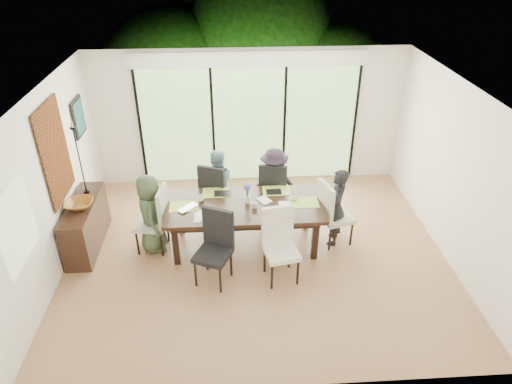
{
  "coord_description": "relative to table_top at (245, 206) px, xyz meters",
  "views": [
    {
      "loc": [
        -0.39,
        -5.87,
        4.62
      ],
      "look_at": [
        0.0,
        0.25,
        1.0
      ],
      "focal_mm": 32.0,
      "sensor_mm": 36.0,
      "label": 1
    }
  ],
  "objects": [
    {
      "name": "floor",
      "position": [
        0.18,
        -0.25,
        -0.75
      ],
      "size": [
        6.0,
        5.0,
        0.01
      ],
      "primitive_type": "cube",
      "color": "brown",
      "rests_on": "ground"
    },
    {
      "name": "ceiling",
      "position": [
        0.18,
        -0.25,
        1.96
      ],
      "size": [
        6.0,
        5.0,
        0.01
      ],
      "primitive_type": "cube",
      "color": "white",
      "rests_on": "wall_back"
    },
    {
      "name": "wall_back",
      "position": [
        0.18,
        2.26,
        0.6
      ],
      "size": [
        6.0,
        0.02,
        2.7
      ],
      "primitive_type": "cube",
      "color": "white",
      "rests_on": "floor"
    },
    {
      "name": "wall_front",
      "position": [
        0.18,
        -2.76,
        0.6
      ],
      "size": [
        6.0,
        0.02,
        2.7
      ],
      "primitive_type": "cube",
      "color": "white",
      "rests_on": "floor"
    },
    {
      "name": "wall_left",
      "position": [
        -2.83,
        -0.25,
        0.6
      ],
      "size": [
        0.02,
        5.0,
        2.7
      ],
      "primitive_type": "cube",
      "color": "beige",
      "rests_on": "floor"
    },
    {
      "name": "wall_right",
      "position": [
        3.19,
        -0.25,
        0.6
      ],
      "size": [
        0.02,
        5.0,
        2.7
      ],
      "primitive_type": "cube",
      "color": "beige",
      "rests_on": "floor"
    },
    {
      "name": "glass_doors",
      "position": [
        0.18,
        2.22,
        0.45
      ],
      "size": [
        4.2,
        0.02,
        2.3
      ],
      "primitive_type": "cube",
      "color": "#598C3F",
      "rests_on": "wall_back"
    },
    {
      "name": "blinds_header",
      "position": [
        0.18,
        2.21,
        1.75
      ],
      "size": [
        4.4,
        0.06,
        0.28
      ],
      "primitive_type": "cube",
      "color": "white",
      "rests_on": "wall_back"
    },
    {
      "name": "mullion_a",
      "position": [
        -1.92,
        2.21,
        0.45
      ],
      "size": [
        0.05,
        0.04,
        2.3
      ],
      "primitive_type": "cube",
      "color": "black",
      "rests_on": "wall_back"
    },
    {
      "name": "mullion_b",
      "position": [
        -0.52,
        2.21,
        0.45
      ],
      "size": [
        0.05,
        0.04,
        2.3
      ],
      "primitive_type": "cube",
      "color": "black",
      "rests_on": "wall_back"
    },
    {
      "name": "mullion_c",
      "position": [
        0.88,
        2.21,
        0.45
      ],
      "size": [
        0.05,
        0.04,
        2.3
      ],
      "primitive_type": "cube",
      "color": "black",
      "rests_on": "wall_back"
    },
    {
      "name": "mullion_d",
      "position": [
        2.28,
        2.21,
        0.45
      ],
      "size": [
        0.05,
        0.04,
        2.3
      ],
      "primitive_type": "cube",
      "color": "black",
      "rests_on": "wall_back"
    },
    {
      "name": "side_window",
      "position": [
        -2.79,
        -1.45,
        0.75
      ],
      "size": [
        0.02,
        0.9,
        1.0
      ],
      "primitive_type": "cube",
      "color": "#8CAD7F",
      "rests_on": "wall_left"
    },
    {
      "name": "deck",
      "position": [
        0.18,
        3.15,
        -0.8
      ],
      "size": [
        6.0,
        1.8,
        0.1
      ],
      "primitive_type": "cube",
      "color": "brown",
      "rests_on": "ground"
    },
    {
      "name": "rail_top",
      "position": [
        0.18,
        3.95,
        -0.2
      ],
      "size": [
        6.0,
        0.08,
        0.06
      ],
      "primitive_type": "cube",
      "color": "brown",
      "rests_on": "deck"
    },
    {
      "name": "foliage_left",
      "position": [
        -1.62,
        4.95,
        0.69
      ],
      "size": [
        3.2,
        3.2,
        3.2
      ],
      "primitive_type": "sphere",
      "color": "#14380F",
      "rests_on": "ground"
    },
    {
      "name": "foliage_mid",
      "position": [
        0.58,
        5.55,
        1.05
      ],
      "size": [
        4.0,
        4.0,
        4.0
      ],
      "primitive_type": "sphere",
      "color": "#14380F",
      "rests_on": "ground"
    },
    {
      "name": "foliage_right",
      "position": [
        2.38,
        4.75,
        0.51
      ],
      "size": [
        2.8,
        2.8,
        2.8
      ],
      "primitive_type": "sphere",
      "color": "#14380F",
      "rests_on": "ground"
    },
    {
      "name": "foliage_far",
      "position": [
        -0.42,
        6.25,
        0.87
      ],
      "size": [
        3.6,
        3.6,
        3.6
      ],
      "primitive_type": "sphere",
      "color": "#14380F",
      "rests_on": "ground"
    },
    {
      "name": "table_top",
      "position": [
        0.0,
        0.0,
        0.0
      ],
      "size": [
        2.49,
        1.14,
        0.06
      ],
      "primitive_type": "cube",
      "color": "black",
      "rests_on": "floor"
    },
    {
      "name": "table_apron",
      "position": [
        0.0,
        -0.0,
        -0.09
      ],
      "size": [
        2.28,
        0.93,
        0.1
      ],
      "primitive_type": "cube",
      "color": "black",
      "rests_on": "floor"
    },
    {
      "name": "table_leg_fl",
      "position": [
        -1.08,
        -0.43,
        -0.39
      ],
      "size": [
        0.09,
        0.09,
        0.72
      ],
      "primitive_type": "cube",
      "color": "black",
      "rests_on": "floor"
    },
    {
      "name": "table_leg_fr",
      "position": [
        1.08,
        -0.43,
        -0.39
      ],
      "size": [
        0.09,
        0.09,
        0.72
      ],
      "primitive_type": "cube",
      "color": "black",
      "rests_on": "floor"
    },
    {
      "name": "table_leg_bl",
      "position": [
        -1.08,
        0.43,
        -0.39
      ],
      "size": [
        0.09,
        0.09,
        0.72
      ],
      "primitive_type": "cube",
      "color": "black",
      "rests_on": "floor"
    },
    {
      "name": "table_leg_br",
      "position": [
        1.08,
        0.43,
        -0.39
      ],
      "size": [
        0.09,
        0.09,
        0.72
      ],
      "primitive_type": "cube",
      "color": "black",
      "rests_on": "floor"
    },
    {
      "name": "chair_left_end",
      "position": [
        -1.5,
        0.0,
        -0.18
      ],
      "size": [
        0.54,
        0.54,
        1.14
      ],
      "primitive_type": null,
      "rotation": [
        0.0,
        0.0,
        -1.71
      ],
      "color": "beige",
      "rests_on": "floor"
    },
    {
      "name": "chair_right_end",
      "position": [
        1.5,
        -0.0,
        -0.18
      ],
      "size": [
        0.59,
        0.59,
        1.14
      ],
      "primitive_type": null,
      "rotation": [
        0.0,
        0.0,
        1.86
      ],
      "color": "beige",
      "rests_on": "floor"
    },
    {
      "name": "chair_far_left",
      "position": [
        -0.45,
        0.85,
        -0.18
      ],
      "size": [
        0.62,
        0.62,
        1.14
      ],
      "primitive_type": null,
      "rotation": [
        0.0,
        0.0,
        2.77
      ],
      "color": "black",
      "rests_on": "floor"
    },
    {
      "name": "chair_far_right",
      "position": [
        0.55,
        0.85,
        -0.18
      ],
      "size": [
        0.56,
        0.56,
        1.14
      ],
      "primitive_type": null,
      "rotation": [
        0.0,
        0.0,
        2.95
      ],
      "color": "black",
      "rests_on": "floor"
    },
    {
      "name": "chair_near_left",
      "position": [
        -0.5,
        -0.87,
        -0.18
      ],
      "size": [
        0.63,
        0.63,
        1.14
      ],
      "primitive_type": null,
      "rotation": [
        0.0,
        0.0,
        -0.42
      ],
      "color": "black",
      "rests_on": "floor"
    },
    {
      "name": "chair_near_right",
      "position": [
        0.5,
        -0.87,
        -0.18
      ],
      "size": [
        0.56,
        0.56,
        1.14
      ],
      "primitive_type": null,
      "rotation": [
        0.0,
        0.0,
        0.19
      ],
      "color": "white",
      "rests_on": "floor"
    },
    {
      "name": "person_left_end",
      "position": [
        -1.48,
        0.0,
        -0.08
      ],
      "size": [
        0.48,
        0.68,
        1.34
      ],
      "primitive_type": "imported",
      "rotation": [
        0.0,
        0.0,
        1.72
      ],
      "color": "#3E5035",
      "rests_on": "floor"
    },
    {
      "name": "person_right_end",
      "position": [
        1.48,
        0.0,
        -0.08
      ],
      "size": [
        0.54,
        0.7,
        1.34
      ],
      "primitive_type": "imported",
      "rotation": [
        0.0,
        0.0,
        -1.82
      ],
      "color": "black",
      "rests_on": "floor"
    },
    {
      "name": "person_far_left",
      "position": [
        -0.45,
        0.83,
        -0.08
      ],
      "size": [
        0.68,
        0.5,
        1.34
      ],
      "primitive_type": "imported",
      "rotation": [
        0.0,
        0.0,
        3.32
      ],
      "color": "#7899AE",
      "rests_on": "floor"
    },
    {
      "name": "person_far_right",
      "position": [
        0.55,
        0.83,
        -0.08
      ],
      "size": [
        0.65,
        0.44,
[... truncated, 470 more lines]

